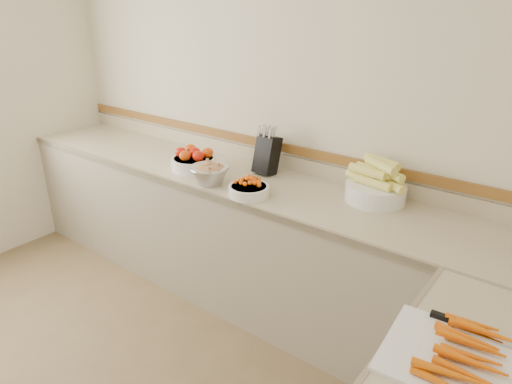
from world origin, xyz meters
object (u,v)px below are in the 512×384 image
Objects in this scene: knife_block at (267,154)px; cutting_board at (464,358)px; rhubarb_bowl at (210,173)px; cherry_tomato_bowl at (249,189)px; corn_bowl at (376,186)px; tomato_bowl at (194,160)px.

knife_block is 0.65× the size of cutting_board.
cherry_tomato_bowl is at bearing 0.07° from rhubarb_bowl.
corn_bowl is 0.74× the size of cutting_board.
knife_block reaches higher than corn_bowl.
tomato_bowl is 0.60× the size of cutting_board.
tomato_bowl is (-0.44, -0.24, -0.07)m from knife_block.
corn_bowl is 1.28m from cutting_board.
cherry_tomato_bowl reaches higher than cutting_board.
corn_bowl is 1.01m from rhubarb_bowl.
knife_block is 0.51m from tomato_bowl.
cutting_board is at bearing -21.54° from tomato_bowl.
tomato_bowl is 0.60m from cherry_tomato_bowl.
cutting_board is at bearing -24.98° from cherry_tomato_bowl.
rhubarb_bowl is (-0.31, -0.00, 0.03)m from cherry_tomato_bowl.
tomato_bowl is 1.24m from corn_bowl.
corn_bowl is at bearing 126.49° from cutting_board.
cutting_board is (0.76, -1.03, -0.07)m from corn_bowl.
tomato_bowl is at bearing -168.23° from corn_bowl.
knife_block is 1.84m from cutting_board.
tomato_bowl reaches higher than rhubarb_bowl.
cutting_board is (1.39, -0.65, -0.02)m from cherry_tomato_bowl.
cherry_tomato_bowl is (0.59, -0.13, -0.02)m from tomato_bowl.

